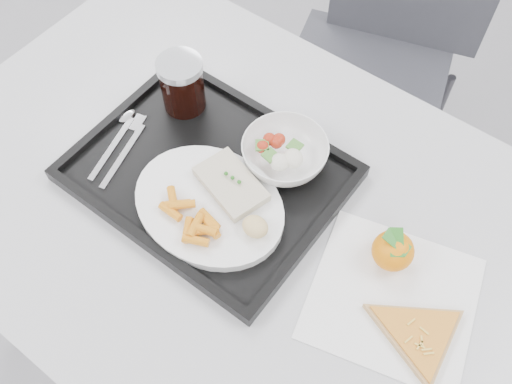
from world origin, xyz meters
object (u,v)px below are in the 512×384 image
(table, at_px, (243,224))
(cola_glass, at_px, (182,83))
(tangerine, at_px, (393,251))
(salad_bowl, at_px, (285,153))
(dinner_plate, at_px, (209,205))
(pizza_slice, at_px, (418,334))
(chair, at_px, (385,41))
(tray, at_px, (208,174))

(table, xyz_separation_m, cola_glass, (-0.22, 0.11, 0.14))
(tangerine, bearing_deg, salad_bowl, 168.49)
(cola_glass, bearing_deg, salad_bowl, 1.32)
(dinner_plate, bearing_deg, pizza_slice, 2.99)
(pizza_slice, bearing_deg, salad_bowl, 158.53)
(chair, xyz_separation_m, pizza_slice, (0.44, -0.74, 0.22))
(table, height_order, chair, chair)
(table, bearing_deg, chair, 97.07)
(pizza_slice, bearing_deg, tangerine, 139.06)
(dinner_plate, relative_size, cola_glass, 2.50)
(salad_bowl, bearing_deg, chair, 99.15)
(tray, bearing_deg, dinner_plate, -48.31)
(chair, bearing_deg, table, -82.93)
(table, bearing_deg, pizza_slice, -3.83)
(table, bearing_deg, cola_glass, 154.19)
(table, distance_m, pizza_slice, 0.36)
(cola_glass, bearing_deg, pizza_slice, -12.79)
(dinner_plate, bearing_deg, tangerine, 19.98)
(chair, xyz_separation_m, tangerine, (0.34, -0.66, 0.25))
(chair, bearing_deg, salad_bowl, -80.85)
(tangerine, xyz_separation_m, pizza_slice, (0.10, -0.09, -0.02))
(chair, bearing_deg, pizza_slice, -59.30)
(dinner_plate, distance_m, tangerine, 0.31)
(tray, relative_size, tangerine, 5.75)
(salad_bowl, xyz_separation_m, pizza_slice, (0.34, -0.14, -0.03))
(salad_bowl, distance_m, pizza_slice, 0.37)
(dinner_plate, xyz_separation_m, pizza_slice, (0.39, 0.02, -0.01))
(salad_bowl, relative_size, tangerine, 1.94)
(chair, xyz_separation_m, salad_bowl, (0.10, -0.61, 0.25))
(table, relative_size, salad_bowl, 7.89)
(salad_bowl, height_order, cola_glass, cola_glass)
(dinner_plate, height_order, cola_glass, cola_glass)
(chair, bearing_deg, tray, -89.57)
(salad_bowl, height_order, pizza_slice, salad_bowl)
(tangerine, bearing_deg, dinner_plate, -160.02)
(table, xyz_separation_m, tangerine, (0.25, 0.06, 0.10))
(tray, height_order, tangerine, tangerine)
(dinner_plate, bearing_deg, chair, 94.00)
(table, relative_size, pizza_slice, 5.94)
(table, distance_m, tangerine, 0.28)
(pizza_slice, bearing_deg, dinner_plate, -177.01)
(chair, height_order, tray, chair)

